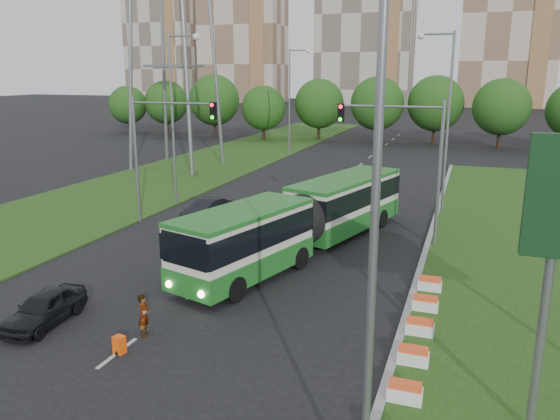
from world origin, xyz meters
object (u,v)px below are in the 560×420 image
at_px(car_left_far, 207,209).
at_px(pedestrian, 144,315).
at_px(shopping_trolley, 119,345).
at_px(traffic_mast_left, 157,140).
at_px(articulated_bus, 302,218).
at_px(car_left_near, 44,308).
at_px(traffic_mast_median, 410,149).

relative_size(car_left_far, pedestrian, 2.51).
xyz_separation_m(car_left_far, shopping_trolley, (5.30, -17.01, -0.35)).
height_order(traffic_mast_left, pedestrian, traffic_mast_left).
height_order(pedestrian, shopping_trolley, pedestrian).
distance_m(articulated_bus, pedestrian, 11.62).
bearing_deg(traffic_mast_left, pedestrian, -60.87).
height_order(articulated_bus, car_left_far, articulated_bus).
relative_size(traffic_mast_left, car_left_far, 2.00).
xyz_separation_m(traffic_mast_left, car_left_near, (3.41, -13.99, -4.70)).
bearing_deg(articulated_bus, traffic_mast_median, 48.33).
bearing_deg(articulated_bus, car_left_far, 167.65).
height_order(articulated_bus, shopping_trolley, articulated_bus).
relative_size(car_left_near, pedestrian, 2.38).
relative_size(traffic_mast_median, articulated_bus, 0.45).
xyz_separation_m(car_left_far, pedestrian, (5.37, -15.57, 0.14)).
bearing_deg(pedestrian, articulated_bus, -23.72).
relative_size(car_left_near, shopping_trolley, 6.04).
bearing_deg(traffic_mast_median, car_left_far, 175.42).
distance_m(car_left_near, car_left_far, 16.07).
height_order(car_left_near, shopping_trolley, car_left_near).
bearing_deg(shopping_trolley, pedestrian, 98.39).
bearing_deg(pedestrian, traffic_mast_left, 17.89).
height_order(articulated_bus, car_left_near, articulated_bus).
relative_size(articulated_bus, pedestrian, 11.23).
relative_size(traffic_mast_median, car_left_near, 2.10).
xyz_separation_m(traffic_mast_median, shopping_trolley, (-7.69, -15.97, -5.04)).
bearing_deg(car_left_near, traffic_mast_median, 47.66).
relative_size(car_left_near, car_left_far, 0.95).
bearing_deg(car_left_near, pedestrian, 2.08).
bearing_deg(pedestrian, car_left_near, 85.09).
bearing_deg(traffic_mast_left, shopping_trolley, -63.49).
bearing_deg(traffic_mast_median, articulated_bus, -147.77).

